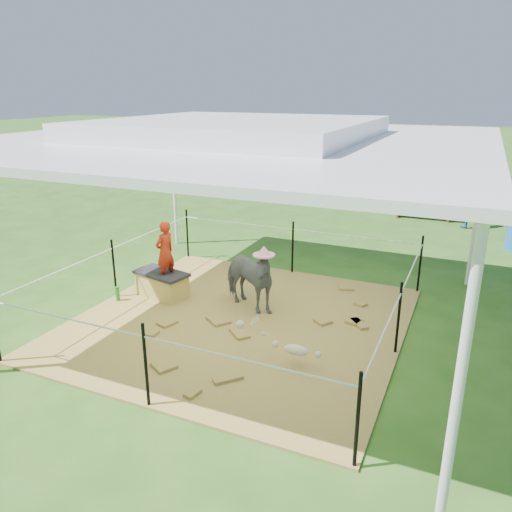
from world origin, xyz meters
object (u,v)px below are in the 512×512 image
at_px(straw_bale, 162,285).
at_px(woman, 165,246).
at_px(distant_person, 470,205).
at_px(green_bottle, 118,294).
at_px(foal, 296,348).
at_px(pony, 247,278).
at_px(picnic_table_near, 425,203).

bearing_deg(straw_bale, woman, 0.00).
bearing_deg(distant_person, green_bottle, 44.26).
relative_size(green_bottle, foal, 0.27).
distance_m(pony, foal, 1.82).
distance_m(green_bottle, distant_person, 8.75).
bearing_deg(green_bottle, straw_bale, 39.29).
bearing_deg(pony, woman, 119.41).
xyz_separation_m(green_bottle, foal, (3.29, -0.71, 0.13)).
distance_m(woman, pony, 1.43).
xyz_separation_m(pony, picnic_table_near, (1.82, 7.47, -0.19)).
height_order(woman, pony, woman).
distance_m(green_bottle, foal, 3.37).
bearing_deg(pony, straw_bale, 119.07).
bearing_deg(woman, distant_person, 159.68).
xyz_separation_m(green_bottle, picnic_table_near, (3.84, 8.05, 0.19)).
height_order(straw_bale, woman, woman).
relative_size(straw_bale, green_bottle, 3.60).
height_order(pony, distant_person, distant_person).
distance_m(green_bottle, pony, 2.14).
relative_size(woman, distant_person, 0.88).
height_order(straw_bale, picnic_table_near, picnic_table_near).
bearing_deg(pony, green_bottle, 130.10).
xyz_separation_m(woman, pony, (1.38, 0.12, -0.37)).
bearing_deg(green_bottle, woman, 34.70).
height_order(straw_bale, pony, pony).
bearing_deg(woman, picnic_table_near, 169.44).
bearing_deg(foal, pony, 136.16).
distance_m(straw_bale, green_bottle, 0.71).
relative_size(woman, picnic_table_near, 0.61).
bearing_deg(distant_person, foal, 66.95).
xyz_separation_m(woman, foal, (2.64, -1.16, -0.63)).
distance_m(pony, distant_person, 7.24).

